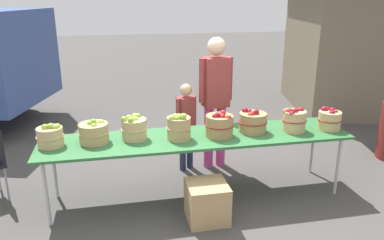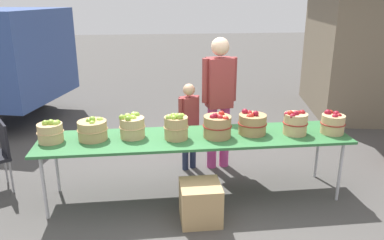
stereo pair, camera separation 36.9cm
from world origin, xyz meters
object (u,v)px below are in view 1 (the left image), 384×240
object	(u,v)px
apple_basket_green_2	(134,128)
vendor_adult	(216,93)
apple_basket_green_3	(179,127)
apple_basket_green_1	(94,132)
produce_crate	(207,202)
apple_basket_red_1	(253,122)
child_customer	(186,120)
apple_basket_red_2	(294,120)
market_table	(197,139)
apple_basket_red_3	(329,119)
apple_basket_green_0	(50,136)
apple_basket_red_0	(219,125)

from	to	relation	value
apple_basket_green_2	vendor_adult	world-z (taller)	vendor_adult
apple_basket_green_2	apple_basket_green_3	bearing A→B (deg)	-11.83
apple_basket_green_1	produce_crate	world-z (taller)	apple_basket_green_1
apple_basket_red_1	produce_crate	xyz separation A→B (m)	(-0.68, -0.55, -0.66)
apple_basket_green_1	child_customer	size ratio (longest dim) A/B	0.28
apple_basket_green_2	child_customer	distance (m)	1.01
apple_basket_red_1	vendor_adult	world-z (taller)	vendor_adult
apple_basket_red_2	child_customer	world-z (taller)	child_customer
market_table	vendor_adult	world-z (taller)	vendor_adult
apple_basket_green_1	apple_basket_green_2	distance (m)	0.43
market_table	apple_basket_red_3	bearing A→B (deg)	-2.52
child_customer	apple_basket_red_2	bearing A→B (deg)	118.58
child_customer	apple_basket_green_3	bearing A→B (deg)	47.24
apple_basket_green_0	apple_basket_red_1	world-z (taller)	apple_basket_red_1
apple_basket_red_0	apple_basket_red_2	bearing A→B (deg)	-0.40
market_table	vendor_adult	distance (m)	0.94
apple_basket_red_3	produce_crate	xyz separation A→B (m)	(-1.60, -0.46, -0.66)
market_table	apple_basket_green_0	distance (m)	1.59
apple_basket_green_2	apple_basket_red_1	size ratio (longest dim) A/B	0.88
apple_basket_red_2	apple_basket_red_3	bearing A→B (deg)	-3.05
apple_basket_green_2	child_customer	xyz separation A→B (m)	(0.72, 0.68, -0.18)
apple_basket_green_2	apple_basket_green_3	size ratio (longest dim) A/B	0.94
apple_basket_green_1	apple_basket_red_1	bearing A→B (deg)	-0.79
market_table	produce_crate	world-z (taller)	market_table
market_table	apple_basket_green_3	bearing A→B (deg)	-170.88
apple_basket_green_2	apple_basket_red_0	xyz separation A→B (m)	(0.95, -0.11, 0.00)
market_table	child_customer	world-z (taller)	child_customer
apple_basket_green_0	vendor_adult	xyz separation A→B (m)	(2.00, 0.74, 0.18)
apple_basket_green_0	apple_basket_red_3	world-z (taller)	apple_basket_red_3
market_table	apple_basket_red_3	distance (m)	1.60
apple_basket_green_1	apple_basket_green_2	world-z (taller)	apple_basket_green_2
apple_basket_green_1	apple_basket_green_3	world-z (taller)	apple_basket_green_3
apple_basket_red_2	apple_basket_red_3	xyz separation A→B (m)	(0.44, -0.02, -0.02)
market_table	apple_basket_red_2	bearing A→B (deg)	-2.32
market_table	apple_basket_green_1	world-z (taller)	apple_basket_green_1
apple_basket_red_3	produce_crate	distance (m)	1.79
apple_basket_green_3	produce_crate	bearing A→B (deg)	-67.04
apple_basket_green_2	apple_basket_red_1	distance (m)	1.37
apple_basket_red_2	apple_basket_green_3	bearing A→B (deg)	179.51
apple_basket_green_1	apple_basket_red_2	distance (m)	2.29
market_table	apple_basket_green_2	xyz separation A→B (m)	(-0.70, 0.07, 0.16)
apple_basket_green_2	apple_basket_red_3	size ratio (longest dim) A/B	1.05
apple_basket_red_1	vendor_adult	size ratio (longest dim) A/B	0.19
apple_basket_green_0	apple_basket_red_0	size ratio (longest dim) A/B	0.87
apple_basket_green_2	apple_basket_red_0	bearing A→B (deg)	-6.44
apple_basket_green_2	apple_basket_red_1	bearing A→B (deg)	-1.69
produce_crate	apple_basket_green_3	bearing A→B (deg)	112.96
apple_basket_green_2	apple_basket_red_2	size ratio (longest dim) A/B	1.02
market_table	apple_basket_red_1	bearing A→B (deg)	2.27
market_table	apple_basket_red_2	world-z (taller)	apple_basket_red_2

